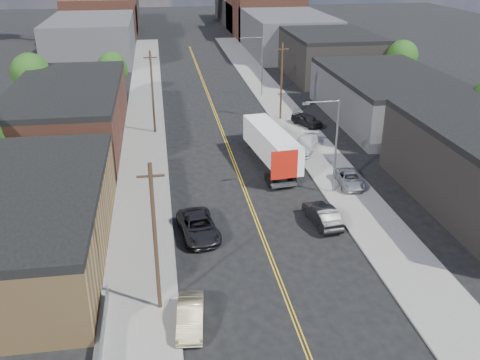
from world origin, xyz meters
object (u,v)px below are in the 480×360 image
object	(u,v)px
car_left_c	(199,226)
car_right_lot_c	(307,120)
car_left_b	(190,316)
car_right_lot_a	(350,179)
semi_truck	(268,141)
car_right_oncoming	(322,215)
car_right_lot_b	(305,144)

from	to	relation	value
car_left_c	car_right_lot_c	bearing A→B (deg)	50.87
car_left_b	car_right_lot_a	distance (m)	24.41
semi_truck	car_right_oncoming	distance (m)	14.58
car_right_oncoming	car_right_lot_b	size ratio (longest dim) A/B	0.90
semi_truck	car_right_lot_b	size ratio (longest dim) A/B	2.76
car_right_lot_c	car_right_lot_a	bearing A→B (deg)	-117.91
semi_truck	car_left_b	size ratio (longest dim) A/B	3.48
semi_truck	car_right_lot_a	size ratio (longest dim) A/B	3.26
car_right_lot_b	car_right_lot_c	bearing A→B (deg)	101.46
car_left_c	car_right_lot_b	xyz separation A→B (m)	(13.20, 16.78, 0.14)
semi_truck	car_right_lot_b	world-z (taller)	semi_truck
semi_truck	car_right_oncoming	bearing A→B (deg)	-90.40
car_left_c	car_right_lot_a	world-z (taller)	car_left_c
semi_truck	car_left_b	bearing A→B (deg)	-118.12
car_left_b	car_right_lot_c	size ratio (longest dim) A/B	0.96
car_right_lot_b	car_left_c	bearing A→B (deg)	-100.14
car_right_lot_a	car_right_lot_c	world-z (taller)	car_right_lot_c
car_left_b	car_right_oncoming	size ratio (longest dim) A/B	0.88
car_left_b	car_right_lot_b	world-z (taller)	car_right_lot_b
car_right_lot_c	semi_truck	bearing A→B (deg)	-149.12
car_left_b	car_left_c	size ratio (longest dim) A/B	0.75
semi_truck	car_left_b	world-z (taller)	semi_truck
semi_truck	car_right_lot_b	distance (m)	5.15
car_right_lot_b	car_right_lot_c	world-z (taller)	car_right_lot_b
semi_truck	car_right_oncoming	world-z (taller)	semi_truck
car_left_c	car_right_oncoming	xyz separation A→B (m)	(10.25, 0.41, 0.00)
car_right_lot_c	car_right_oncoming	bearing A→B (deg)	-127.80
car_left_c	car_right_lot_a	distance (m)	16.61
car_left_c	semi_truck	bearing A→B (deg)	52.44
car_right_lot_c	car_right_lot_b	bearing A→B (deg)	-131.89
car_right_lot_b	car_right_lot_c	size ratio (longest dim) A/B	1.21
car_left_c	car_right_lot_c	size ratio (longest dim) A/B	1.28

